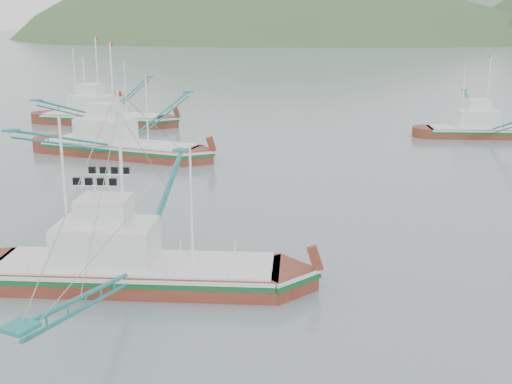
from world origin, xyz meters
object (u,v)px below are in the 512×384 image
at_px(bg_boat_far, 488,120).
at_px(main_boat, 133,245).
at_px(bg_boat_left, 118,139).
at_px(bg_boat_extra, 102,108).

bearing_deg(bg_boat_far, main_boat, -123.95).
xyz_separation_m(main_boat, bg_boat_far, (9.96, 51.61, -0.16)).
bearing_deg(bg_boat_left, bg_boat_extra, 129.20).
distance_m(main_boat, bg_boat_far, 52.56).
bearing_deg(bg_boat_extra, bg_boat_far, 3.10).
bearing_deg(main_boat, bg_boat_left, 106.96).
bearing_deg(bg_boat_extra, bg_boat_left, -58.29).
bearing_deg(bg_boat_far, bg_boat_extra, 172.44).
relative_size(main_boat, bg_boat_extra, 0.87).
xyz_separation_m(main_boat, bg_boat_extra, (-34.71, 39.25, -0.09)).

